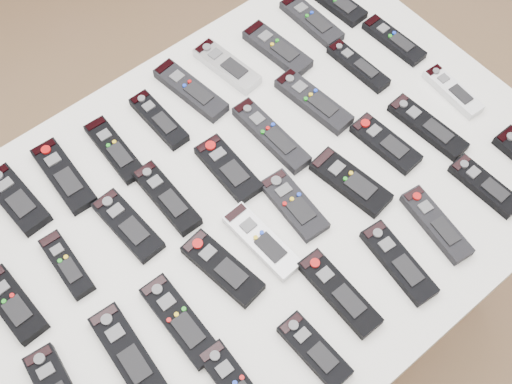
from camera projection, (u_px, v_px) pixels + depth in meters
ground at (239, 277)px, 2.06m from camera, size 4.00×4.00×0.00m
table at (256, 210)px, 1.36m from camera, size 1.25×0.88×0.78m
remote_1 at (17, 199)px, 1.29m from camera, size 0.07×0.17×0.02m
remote_2 at (64, 176)px, 1.32m from camera, size 0.06×0.19×0.02m
remote_3 at (115, 150)px, 1.36m from camera, size 0.05×0.18×0.02m
remote_4 at (159, 120)px, 1.39m from camera, size 0.05×0.16×0.02m
remote_5 at (191, 90)px, 1.43m from camera, size 0.08×0.20×0.02m
remote_6 at (227, 66)px, 1.46m from camera, size 0.07×0.18×0.02m
remote_7 at (277, 49)px, 1.49m from camera, size 0.07×0.18×0.02m
remote_8 at (311, 21)px, 1.54m from camera, size 0.05×0.18×0.02m
remote_9 at (339, 4)px, 1.56m from camera, size 0.06×0.15×0.02m
remote_10 at (13, 304)px, 1.19m from camera, size 0.06×0.16×0.02m
remote_11 at (67, 265)px, 1.23m from camera, size 0.05×0.15×0.02m
remote_12 at (128, 225)px, 1.27m from camera, size 0.07×0.17×0.02m
remote_13 at (167, 198)px, 1.30m from camera, size 0.05×0.18×0.02m
remote_14 at (228, 169)px, 1.33m from camera, size 0.06×0.16×0.02m
remote_15 at (271, 135)px, 1.37m from camera, size 0.05×0.21×0.02m
remote_16 at (313, 101)px, 1.42m from camera, size 0.07×0.20×0.02m
remote_17 at (358, 66)px, 1.47m from camera, size 0.05×0.17×0.02m
remote_18 at (394, 40)px, 1.51m from camera, size 0.05×0.17×0.02m
remote_20 at (128, 354)px, 1.14m from camera, size 0.07×0.19×0.02m
remote_21 at (180, 321)px, 1.17m from camera, size 0.06×0.19×0.02m
remote_22 at (222, 268)px, 1.22m from camera, size 0.08×0.18×0.02m
remote_23 at (262, 241)px, 1.25m from camera, size 0.06×0.18×0.02m
remote_24 at (294, 205)px, 1.29m from camera, size 0.07×0.16×0.02m
remote_25 at (351, 182)px, 1.32m from camera, size 0.08×0.18×0.02m
remote_26 at (386, 143)px, 1.36m from camera, size 0.07×0.16×0.02m
remote_27 at (427, 127)px, 1.38m from camera, size 0.06×0.19×0.02m
remote_28 at (453, 91)px, 1.43m from camera, size 0.05×0.15×0.02m
remote_32 at (314, 351)px, 1.14m from camera, size 0.06×0.15×0.02m
remote_33 at (339, 293)px, 1.20m from camera, size 0.05×0.18×0.02m
remote_34 at (399, 262)px, 1.23m from camera, size 0.07×0.18×0.02m
remote_35 at (436, 224)px, 1.27m from camera, size 0.07×0.18×0.02m
remote_36 at (485, 186)px, 1.31m from camera, size 0.05×0.16×0.02m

